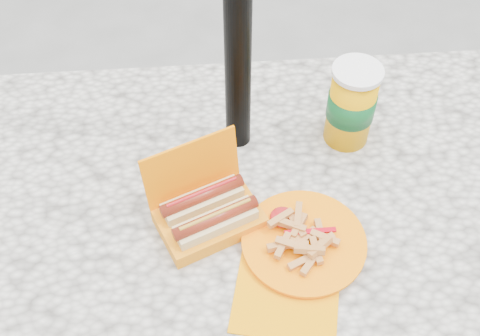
{
  "coord_description": "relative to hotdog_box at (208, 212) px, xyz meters",
  "views": [
    {
      "loc": [
        -0.06,
        -0.68,
        1.67
      ],
      "look_at": [
        -0.01,
        0.04,
        0.8
      ],
      "focal_mm": 45.0,
      "sensor_mm": 36.0,
      "label": 1
    }
  ],
  "objects": [
    {
      "name": "fries_plate",
      "position": [
        0.16,
        -0.07,
        -0.02
      ],
      "size": [
        0.26,
        0.31,
        0.04
      ],
      "rotation": [
        0.0,
        0.0,
        -0.14
      ],
      "color": "orange",
      "rests_on": "picnic_table"
    },
    {
      "name": "soda_cup",
      "position": [
        0.29,
        0.2,
        0.06
      ],
      "size": [
        0.1,
        0.1,
        0.18
      ],
      "rotation": [
        0.0,
        0.0,
        0.4
      ],
      "color": "#F2A100",
      "rests_on": "picnic_table"
    },
    {
      "name": "picnic_table",
      "position": [
        0.07,
        0.05,
        -0.14
      ],
      "size": [
        1.2,
        0.8,
        0.75
      ],
      "color": "beige",
      "rests_on": "ground"
    },
    {
      "name": "hotdog_box",
      "position": [
        0.0,
        0.0,
        0.0
      ],
      "size": [
        0.22,
        0.2,
        0.15
      ],
      "rotation": [
        0.0,
        0.0,
        0.4
      ],
      "color": "#FF7C00",
      "rests_on": "picnic_table"
    }
  ]
}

